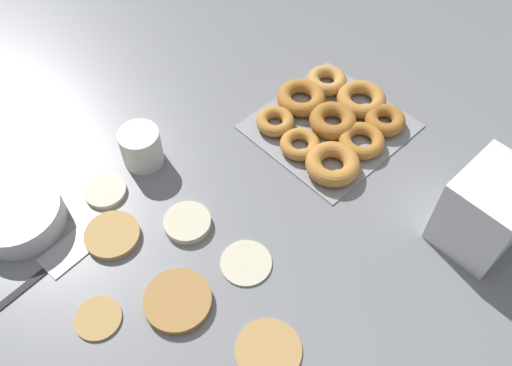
{
  "coord_description": "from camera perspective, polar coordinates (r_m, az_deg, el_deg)",
  "views": [
    {
      "loc": [
        -0.43,
        0.31,
        0.88
      ],
      "look_at": [
        0.02,
        -0.12,
        0.04
      ],
      "focal_mm": 38.0,
      "sensor_mm": 36.0,
      "label": 1
    }
  ],
  "objects": [
    {
      "name": "ground_plane",
      "position": [
        1.03,
        -4.02,
        -5.68
      ],
      "size": [
        3.0,
        3.0,
        0.0
      ],
      "primitive_type": "plane",
      "color": "gray"
    },
    {
      "name": "batter_bowl",
      "position": [
        1.12,
        -23.73,
        -3.14
      ],
      "size": [
        0.17,
        0.17,
        0.05
      ],
      "color": "white",
      "rests_on": "ground_plane"
    },
    {
      "name": "pancake_5",
      "position": [
        0.99,
        -16.31,
        -13.47
      ],
      "size": [
        0.08,
        0.08,
        0.01
      ],
      "primitive_type": "cylinder",
      "color": "tan",
      "rests_on": "ground_plane"
    },
    {
      "name": "donut_tray",
      "position": [
        1.2,
        8.05,
        6.49
      ],
      "size": [
        0.29,
        0.31,
        0.04
      ],
      "color": "#93969B",
      "rests_on": "ground_plane"
    },
    {
      "name": "pancake_0",
      "position": [
        1.04,
        -7.23,
        -4.15
      ],
      "size": [
        0.09,
        0.09,
        0.02
      ],
      "primitive_type": "cylinder",
      "color": "beige",
      "rests_on": "ground_plane"
    },
    {
      "name": "pancake_1",
      "position": [
        0.93,
        1.31,
        -17.15
      ],
      "size": [
        0.11,
        0.11,
        0.01
      ],
      "primitive_type": "cylinder",
      "color": "tan",
      "rests_on": "ground_plane"
    },
    {
      "name": "pancake_7",
      "position": [
        1.0,
        -1.19,
        -8.46
      ],
      "size": [
        0.09,
        0.09,
        0.01
      ],
      "primitive_type": "cylinder",
      "color": "beige",
      "rests_on": "ground_plane"
    },
    {
      "name": "pancake_4",
      "position": [
        1.06,
        -14.88,
        -5.34
      ],
      "size": [
        0.1,
        0.1,
        0.01
      ],
      "primitive_type": "cylinder",
      "color": "tan",
      "rests_on": "ground_plane"
    },
    {
      "name": "spatula",
      "position": [
        1.07,
        -20.01,
        -7.53
      ],
      "size": [
        0.07,
        0.27,
        0.01
      ],
      "rotation": [
        0.0,
        0.0,
        4.79
      ],
      "color": "black",
      "rests_on": "ground_plane"
    },
    {
      "name": "pancake_3",
      "position": [
        0.97,
        -8.25,
        -12.18
      ],
      "size": [
        0.12,
        0.12,
        0.02
      ],
      "primitive_type": "cylinder",
      "color": "#B27F42",
      "rests_on": "ground_plane"
    },
    {
      "name": "container_stack",
      "position": [
        1.05,
        23.12,
        -2.66
      ],
      "size": [
        0.13,
        0.15,
        0.16
      ],
      "color": "white",
      "rests_on": "ground_plane"
    },
    {
      "name": "pancake_2",
      "position": [
        1.12,
        -15.59,
        -0.81
      ],
      "size": [
        0.08,
        0.08,
        0.01
      ],
      "primitive_type": "cylinder",
      "color": "beige",
      "rests_on": "ground_plane"
    },
    {
      "name": "paper_cup",
      "position": [
        1.13,
        -11.99,
        3.72
      ],
      "size": [
        0.08,
        0.08,
        0.08
      ],
      "color": "white",
      "rests_on": "ground_plane"
    }
  ]
}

